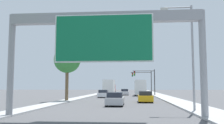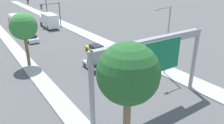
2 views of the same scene
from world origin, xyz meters
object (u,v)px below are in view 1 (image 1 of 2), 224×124
(truck_box_primary, at_px, (109,87))
(traffic_light_mid_block, at_px, (144,78))
(sign_gantry, at_px, (104,35))
(car_far_left, at_px, (115,99))
(traffic_light_near_intersection, at_px, (147,78))
(car_mid_right, at_px, (145,97))
(car_far_right, at_px, (125,92))
(street_lamp_right, at_px, (189,48))
(palm_tree_background, at_px, (67,60))
(car_mid_left, at_px, (104,94))
(truck_box_secondary, at_px, (140,88))

(truck_box_primary, bearing_deg, traffic_light_mid_block, 46.08)
(sign_gantry, bearing_deg, car_far_left, 90.00)
(traffic_light_near_intersection, bearing_deg, car_mid_right, -93.93)
(car_far_right, distance_m, traffic_light_mid_block, 9.46)
(car_far_right, xyz_separation_m, traffic_light_near_intersection, (5.11, -2.72, 3.31))
(car_far_left, xyz_separation_m, traffic_light_mid_block, (4.95, 39.39, 3.47))
(street_lamp_right, bearing_deg, truck_box_primary, 105.23)
(car_mid_right, relative_size, truck_box_primary, 0.51)
(traffic_light_near_intersection, relative_size, palm_tree_background, 0.76)
(car_mid_left, distance_m, car_far_right, 13.62)
(car_mid_right, relative_size, street_lamp_right, 0.49)
(car_mid_right, relative_size, traffic_light_near_intersection, 0.74)
(car_mid_left, distance_m, palm_tree_background, 13.68)
(truck_box_secondary, height_order, traffic_light_mid_block, traffic_light_mid_block)
(truck_box_primary, distance_m, traffic_light_mid_block, 12.41)
(traffic_light_near_intersection, height_order, street_lamp_right, street_lamp_right)
(truck_box_primary, height_order, palm_tree_background, palm_tree_background)
(car_far_right, height_order, truck_box_secondary, truck_box_secondary)
(car_far_right, bearing_deg, car_mid_left, -104.89)
(car_mid_left, height_order, palm_tree_background, palm_tree_background)
(car_mid_left, relative_size, truck_box_primary, 0.54)
(car_far_right, xyz_separation_m, truck_box_secondary, (3.50, -3.63, 1.05))
(car_far_left, bearing_deg, street_lamp_right, -43.59)
(car_far_left, bearing_deg, sign_gantry, -90.00)
(palm_tree_background, bearing_deg, traffic_light_near_intersection, 61.52)
(car_far_left, xyz_separation_m, traffic_light_near_intersection, (5.11, 29.39, 3.30))
(street_lamp_right, bearing_deg, truck_box_secondary, 94.99)
(car_mid_left, relative_size, traffic_light_mid_block, 0.76)
(sign_gantry, height_order, car_far_right, sign_gantry)
(truck_box_secondary, bearing_deg, car_mid_left, -126.28)
(car_far_right, bearing_deg, palm_tree_background, -105.79)
(car_far_left, distance_m, traffic_light_near_intersection, 30.01)
(car_mid_right, xyz_separation_m, truck_box_secondary, (0.00, 22.51, 1.05))
(traffic_light_mid_block, distance_m, street_lamp_right, 45.65)
(sign_gantry, distance_m, traffic_light_mid_block, 50.38)
(car_mid_left, xyz_separation_m, traffic_light_mid_block, (8.45, 20.44, 3.47))
(palm_tree_background, bearing_deg, car_mid_right, -4.25)
(truck_box_primary, bearing_deg, street_lamp_right, -74.77)
(truck_box_primary, relative_size, traffic_light_mid_block, 1.40)
(car_far_right, distance_m, truck_box_secondary, 5.15)
(traffic_light_mid_block, relative_size, street_lamp_right, 0.68)
(car_far_left, distance_m, car_mid_left, 19.27)
(traffic_light_near_intersection, xyz_separation_m, palm_tree_background, (-12.28, -22.63, 1.71))
(traffic_light_near_intersection, height_order, traffic_light_mid_block, traffic_light_mid_block)
(sign_gantry, relative_size, traffic_light_mid_block, 2.22)
(car_mid_right, distance_m, truck_box_secondary, 22.53)
(traffic_light_near_intersection, bearing_deg, sign_gantry, -97.26)
(car_far_right, relative_size, traffic_light_near_intersection, 0.77)
(traffic_light_near_intersection, relative_size, street_lamp_right, 0.66)
(traffic_light_mid_block, height_order, palm_tree_background, palm_tree_background)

